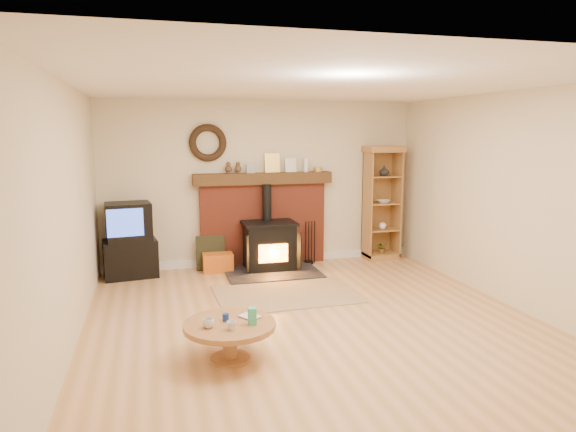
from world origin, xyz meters
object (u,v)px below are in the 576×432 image
object	(u,v)px
tv_unit	(130,242)
curio_cabinet	(381,203)
wood_stove	(270,247)
coffee_table	(230,330)

from	to	relation	value
tv_unit	curio_cabinet	xyz separation A→B (m)	(4.04, 0.09, 0.42)
wood_stove	coffee_table	distance (m)	3.19
wood_stove	tv_unit	size ratio (longest dim) A/B	1.27
curio_cabinet	coffee_table	distance (m)	4.53
tv_unit	coffee_table	world-z (taller)	tv_unit
wood_stove	tv_unit	xyz separation A→B (m)	(-2.06, 0.19, 0.16)
wood_stove	curio_cabinet	xyz separation A→B (m)	(1.98, 0.28, 0.58)
curio_cabinet	wood_stove	bearing A→B (deg)	-171.99
wood_stove	coffee_table	xyz separation A→B (m)	(-1.07, -3.00, -0.07)
curio_cabinet	coffee_table	bearing A→B (deg)	-132.86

